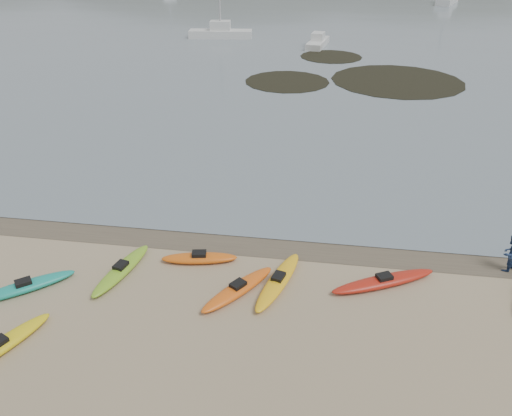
# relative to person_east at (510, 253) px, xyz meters

# --- Properties ---
(ground) EXTENTS (600.00, 600.00, 0.00)m
(ground) POSITION_rel_person_east_xyz_m (-10.01, 0.80, -0.78)
(ground) COLOR tan
(ground) RESTS_ON ground
(wet_sand) EXTENTS (60.00, 60.00, 0.00)m
(wet_sand) POSITION_rel_person_east_xyz_m (-10.01, 0.50, -0.77)
(wet_sand) COLOR brown
(wet_sand) RESTS_ON ground
(kayaks) EXTENTS (23.37, 8.94, 0.34)m
(kayaks) POSITION_rel_person_east_xyz_m (-11.63, -3.13, -0.61)
(kayaks) COLOR yellow
(kayaks) RESTS_ON ground
(person_east) EXTENTS (0.96, 0.94, 1.56)m
(person_east) POSITION_rel_person_east_xyz_m (0.00, 0.00, 0.00)
(person_east) COLOR navy
(person_east) RESTS_ON ground
(kelp_mats) EXTENTS (18.96, 17.62, 0.04)m
(kelp_mats) POSITION_rel_person_east_xyz_m (-4.84, 29.01, -0.75)
(kelp_mats) COLOR black
(kelp_mats) RESTS_ON water
(moored_boats) EXTENTS (89.55, 76.61, 1.22)m
(moored_boats) POSITION_rel_person_east_xyz_m (-6.65, 80.34, -0.22)
(moored_boats) COLOR silver
(moored_boats) RESTS_ON ground
(far_hills) EXTENTS (550.00, 135.00, 80.00)m
(far_hills) POSITION_rel_person_east_xyz_m (29.37, 194.77, -16.71)
(far_hills) COLOR #384235
(far_hills) RESTS_ON ground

